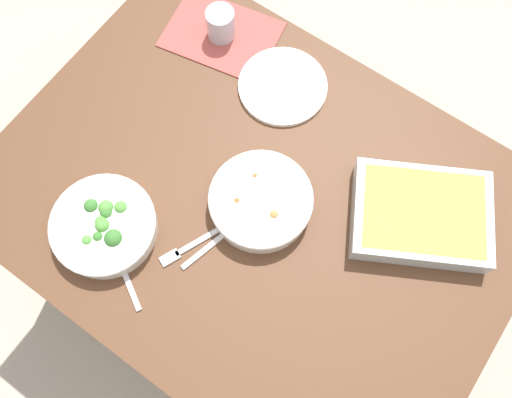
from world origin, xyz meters
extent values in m
plane|color=#B2A899|center=(0.00, 0.00, 0.00)|extent=(6.00, 6.00, 0.00)
cube|color=brown|center=(0.00, 0.00, 0.72)|extent=(1.20, 0.90, 0.04)
cylinder|color=brown|center=(-0.54, -0.39, 0.35)|extent=(0.06, 0.06, 0.70)
cylinder|color=brown|center=(0.54, -0.39, 0.35)|extent=(0.06, 0.06, 0.70)
cylinder|color=brown|center=(0.54, 0.39, 0.35)|extent=(0.06, 0.06, 0.70)
cube|color=#B24C47|center=(0.33, -0.32, 0.74)|extent=(0.31, 0.25, 0.00)
cylinder|color=white|center=(-0.02, 0.01, 0.77)|extent=(0.23, 0.23, 0.05)
torus|color=white|center=(-0.02, 0.01, 0.79)|extent=(0.23, 0.23, 0.01)
cylinder|color=#B2844C|center=(-0.02, 0.01, 0.77)|extent=(0.19, 0.19, 0.03)
sphere|color=silver|center=(0.00, 0.00, 0.79)|extent=(0.01, 0.01, 0.01)
sphere|color=#B2844C|center=(-0.06, 0.02, 0.79)|extent=(0.02, 0.02, 0.02)
sphere|color=#C66633|center=(0.02, -0.03, 0.79)|extent=(0.02, 0.02, 0.02)
sphere|color=#C66633|center=(0.02, 0.04, 0.79)|extent=(0.02, 0.02, 0.02)
sphere|color=silver|center=(-0.04, -0.01, 0.79)|extent=(0.02, 0.02, 0.02)
sphere|color=#B2844C|center=(0.03, 0.03, 0.79)|extent=(0.01, 0.01, 0.01)
cylinder|color=white|center=(0.23, 0.25, 0.77)|extent=(0.23, 0.23, 0.05)
torus|color=white|center=(0.23, 0.25, 0.79)|extent=(0.24, 0.24, 0.01)
cylinder|color=#8CB272|center=(0.23, 0.25, 0.77)|extent=(0.19, 0.19, 0.02)
sphere|color=#569E42|center=(0.23, 0.26, 0.79)|extent=(0.03, 0.03, 0.03)
sphere|color=#3D7A33|center=(0.22, 0.28, 0.78)|extent=(0.02, 0.02, 0.02)
sphere|color=#3D7A33|center=(0.24, 0.23, 0.79)|extent=(0.03, 0.03, 0.03)
sphere|color=#569E42|center=(0.24, 0.25, 0.79)|extent=(0.03, 0.03, 0.03)
sphere|color=#569E42|center=(0.23, 0.30, 0.78)|extent=(0.02, 0.02, 0.02)
sphere|color=#3D7A33|center=(0.19, 0.26, 0.79)|extent=(0.04, 0.04, 0.04)
sphere|color=#569E42|center=(0.25, 0.22, 0.79)|extent=(0.03, 0.03, 0.03)
sphere|color=#3D7A33|center=(0.28, 0.24, 0.79)|extent=(0.03, 0.03, 0.03)
sphere|color=#569E42|center=(0.22, 0.20, 0.79)|extent=(0.03, 0.03, 0.03)
cube|color=silver|center=(-0.33, -0.17, 0.77)|extent=(0.37, 0.34, 0.06)
cube|color=#DBAD56|center=(-0.33, -0.17, 0.78)|extent=(0.32, 0.30, 0.04)
cylinder|color=#B2BCC6|center=(0.33, -0.32, 0.78)|extent=(0.07, 0.07, 0.08)
cylinder|color=black|center=(0.33, -0.32, 0.77)|extent=(0.06, 0.06, 0.05)
cylinder|color=white|center=(0.11, -0.28, 0.75)|extent=(0.22, 0.22, 0.01)
cube|color=silver|center=(0.02, 0.16, 0.74)|extent=(0.05, 0.14, 0.01)
ellipsoid|color=silver|center=(0.00, 0.08, 0.75)|extent=(0.04, 0.05, 0.01)
cube|color=silver|center=(0.12, 0.32, 0.74)|extent=(0.13, 0.08, 0.01)
ellipsoid|color=silver|center=(0.19, 0.27, 0.75)|extent=(0.05, 0.04, 0.01)
cube|color=silver|center=(0.04, 0.14, 0.74)|extent=(0.07, 0.13, 0.01)
cube|color=silver|center=(0.08, 0.22, 0.74)|extent=(0.04, 0.05, 0.01)
camera|label=1|loc=(-0.24, 0.33, 1.91)|focal=37.86mm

